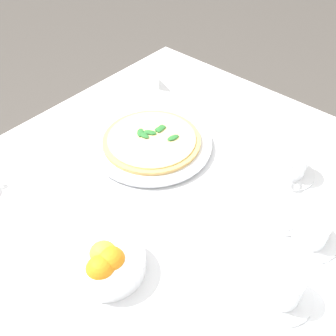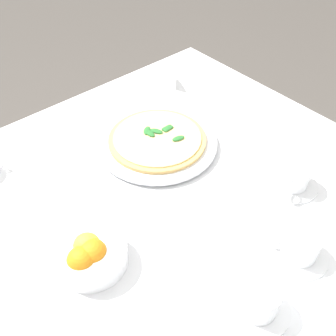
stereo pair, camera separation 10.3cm
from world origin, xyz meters
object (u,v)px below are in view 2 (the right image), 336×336
at_px(coffee_cup_far_right, 300,247).
at_px(pizza, 157,139).
at_px(pizza_plate, 157,143).
at_px(coffee_cup_near_right, 293,176).
at_px(coffee_cup_near_left, 258,300).
at_px(menu_card, 170,75).
at_px(citrus_bowl, 90,254).

bearing_deg(coffee_cup_far_right, pizza, -90.64).
distance_m(pizza_plate, coffee_cup_far_right, 0.47).
bearing_deg(coffee_cup_near_right, coffee_cup_near_left, 26.10).
bearing_deg(coffee_cup_near_left, coffee_cup_near_right, -153.90).
bearing_deg(coffee_cup_near_right, pizza_plate, -65.42).
height_order(coffee_cup_far_right, menu_card, same).
relative_size(coffee_cup_near_right, citrus_bowl, 0.87).
bearing_deg(coffee_cup_far_right, pizza_plate, -90.58).
bearing_deg(coffee_cup_near_right, citrus_bowl, -15.28).
xyz_separation_m(pizza, coffee_cup_near_left, (0.17, 0.49, 0.01)).
relative_size(coffee_cup_near_left, coffee_cup_far_right, 1.00).
xyz_separation_m(coffee_cup_far_right, citrus_bowl, (0.34, -0.27, 0.00)).
distance_m(coffee_cup_near_left, menu_card, 0.82).
bearing_deg(pizza, citrus_bowl, 29.92).
xyz_separation_m(coffee_cup_near_right, coffee_cup_near_left, (0.32, 0.16, -0.00)).
height_order(coffee_cup_near_right, citrus_bowl, coffee_cup_near_right).
bearing_deg(coffee_cup_far_right, citrus_bowl, -38.39).
bearing_deg(citrus_bowl, pizza, -150.08).
height_order(coffee_cup_near_right, coffee_cup_near_left, coffee_cup_near_right).
bearing_deg(coffee_cup_near_left, citrus_bowl, -58.38).
relative_size(coffee_cup_near_right, coffee_cup_near_left, 1.00).
xyz_separation_m(coffee_cup_near_right, coffee_cup_far_right, (0.16, 0.13, -0.00)).
xyz_separation_m(pizza_plate, menu_card, (-0.24, -0.22, 0.02)).
bearing_deg(menu_card, pizza, 153.65).
height_order(pizza_plate, pizza, pizza).
height_order(pizza, coffee_cup_near_left, coffee_cup_near_left).
height_order(citrus_bowl, menu_card, citrus_bowl).
xyz_separation_m(pizza, coffee_cup_far_right, (0.01, 0.47, 0.00)).
bearing_deg(menu_card, coffee_cup_far_right, -178.42).
height_order(pizza, coffee_cup_far_right, coffee_cup_far_right).
distance_m(pizza_plate, menu_card, 0.33).
xyz_separation_m(pizza_plate, pizza, (-0.00, -0.00, 0.01)).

